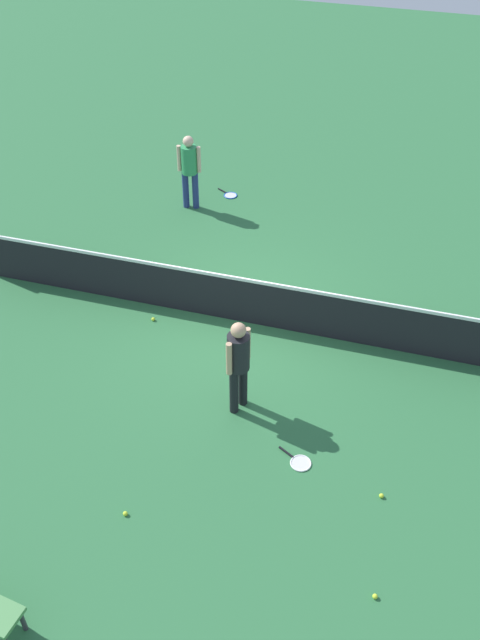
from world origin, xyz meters
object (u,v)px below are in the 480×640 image
player_far_side (189,166)px  tennis_ball_near_player (381,496)px  tennis_ball_stray_left (125,514)px  tennis_ball_stray_right (375,596)px  tennis_racket_far_player (230,195)px  tennis_racket_near_player (299,462)px  tennis_ball_midcourt (153,319)px  player_near_side (238,360)px

player_far_side → tennis_ball_near_player: (5.15, -6.68, -0.98)m
tennis_ball_stray_left → player_far_side: bearing=103.1°
player_far_side → tennis_ball_stray_right: size_ratio=25.76×
player_far_side → tennis_racket_far_player: player_far_side is taller
tennis_ball_stray_left → tennis_racket_near_player: bearing=36.7°
player_far_side → tennis_racket_far_player: bearing=47.4°
tennis_ball_near_player → tennis_ball_midcourt: (-4.48, 2.70, 0.00)m
player_near_side → tennis_racket_near_player: size_ratio=2.87×
tennis_ball_near_player → tennis_racket_far_player: bearing=121.1°
tennis_ball_near_player → tennis_ball_stray_left: size_ratio=1.00×
tennis_ball_stray_left → player_near_side: bearing=69.1°
player_near_side → tennis_racket_far_player: bearing=108.2°
tennis_ball_near_player → player_far_side: bearing=127.6°
player_far_side → tennis_racket_near_player: size_ratio=2.87×
tennis_racket_far_player → player_near_side: bearing=-71.8°
tennis_racket_far_player → tennis_ball_midcourt: bearing=-90.1°
player_far_side → tennis_ball_midcourt: player_far_side is taller
tennis_racket_far_player → tennis_ball_stray_right: tennis_ball_stray_right is taller
player_near_side → tennis_ball_midcourt: 2.81m
tennis_racket_far_player → tennis_ball_stray_left: 8.77m
player_far_side → tennis_racket_near_player: 7.58m
player_far_side → player_near_side: bearing=-63.8°
tennis_ball_stray_left → tennis_ball_stray_right: 3.43m
player_near_side → player_far_side: 6.23m
player_near_side → tennis_racket_near_player: player_near_side is taller
tennis_ball_near_player → tennis_ball_stray_left: 3.54m
tennis_ball_near_player → tennis_ball_stray_right: same height
player_far_side → tennis_ball_stray_right: (5.27, -8.20, -0.98)m
tennis_racket_near_player → tennis_ball_stray_right: (1.35, -1.79, 0.02)m
tennis_racket_near_player → tennis_ball_near_player: tennis_ball_near_player is taller
tennis_racket_near_player → tennis_ball_stray_left: size_ratio=8.99×
tennis_ball_stray_left → tennis_ball_stray_right: (3.42, -0.24, 0.00)m
tennis_racket_near_player → tennis_ball_stray_left: (-2.07, -1.54, 0.02)m
tennis_ball_midcourt → tennis_ball_stray_right: 6.24m
tennis_ball_stray_left → tennis_ball_near_player: bearing=21.1°
player_near_side → player_far_side: (-2.75, 5.59, 0.00)m
player_near_side → tennis_ball_midcourt: player_near_side is taller
tennis_racket_far_player → tennis_racket_near_player: bearing=-65.6°
tennis_racket_far_player → tennis_ball_midcourt: tennis_ball_midcourt is taller
tennis_ball_midcourt → tennis_ball_stray_left: bearing=-73.5°
tennis_racket_far_player → tennis_ball_near_player: (4.47, -7.42, 0.02)m
tennis_racket_near_player → tennis_ball_midcourt: bearing=143.2°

